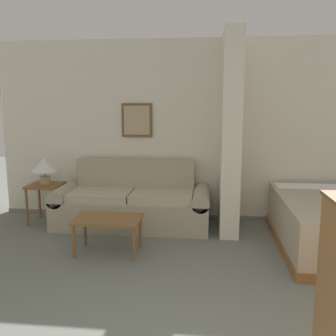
{
  "coord_description": "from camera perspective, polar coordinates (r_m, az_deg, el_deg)",
  "views": [
    {
      "loc": [
        -0.19,
        -1.22,
        1.71
      ],
      "look_at": [
        -0.6,
        2.52,
        1.05
      ],
      "focal_mm": 40.0,
      "sensor_mm": 36.0,
      "label": 1
    }
  ],
  "objects": [
    {
      "name": "table_lamp",
      "position": [
        5.58,
        -18.33,
        0.27
      ],
      "size": [
        0.37,
        0.37,
        0.38
      ],
      "color": "tan",
      "rests_on": "side_table"
    },
    {
      "name": "wall_partition_pillar",
      "position": [
        5.0,
        9.46,
        5.11
      ],
      "size": [
        0.24,
        0.88,
        2.6
      ],
      "color": "silver",
      "rests_on": "ground_plane"
    },
    {
      "name": "coffee_table",
      "position": [
        4.36,
        -9.15,
        -8.14
      ],
      "size": [
        0.76,
        0.46,
        0.42
      ],
      "color": "brown",
      "rests_on": "ground_plane"
    },
    {
      "name": "side_table",
      "position": [
        5.65,
        -18.14,
        -3.27
      ],
      "size": [
        0.46,
        0.46,
        0.56
      ],
      "color": "brown",
      "rests_on": "ground_plane"
    },
    {
      "name": "couch",
      "position": [
        5.29,
        -5.39,
        -5.37
      ],
      "size": [
        2.15,
        0.84,
        0.9
      ],
      "color": "tan",
      "rests_on": "ground_plane"
    },
    {
      "name": "wall_back",
      "position": [
        5.49,
        8.25,
        5.51
      ],
      "size": [
        6.63,
        0.16,
        2.6
      ],
      "color": "silver",
      "rests_on": "ground_plane"
    }
  ]
}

